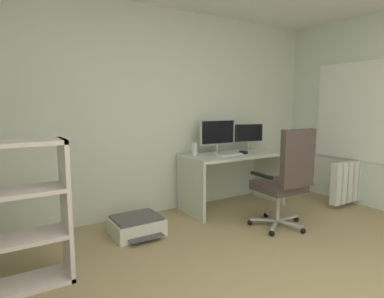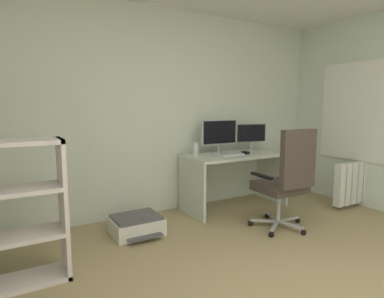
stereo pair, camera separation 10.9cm
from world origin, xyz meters
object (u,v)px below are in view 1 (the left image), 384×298
at_px(desk, 233,168).
at_px(monitor_secondary, 249,135).
at_px(printer, 137,226).
at_px(computer_mouse, 244,152).
at_px(monitor_main, 217,133).
at_px(radiator, 353,181).
at_px(office_chair, 286,177).
at_px(keyboard, 229,154).
at_px(desktop_speaker, 194,149).

relative_size(desk, monitor_secondary, 3.36).
bearing_deg(printer, computer_mouse, 3.97).
height_order(monitor_main, radiator, monitor_main).
bearing_deg(office_chair, radiator, 5.04).
bearing_deg(monitor_secondary, monitor_main, -179.98).
height_order(printer, radiator, radiator).
distance_m(monitor_main, computer_mouse, 0.42).
bearing_deg(radiator, desk, 151.31).
relative_size(monitor_secondary, keyboard, 1.19).
height_order(desk, radiator, desk).
bearing_deg(printer, keyboard, 4.60).
xyz_separation_m(monitor_main, office_chair, (0.14, -1.05, -0.40)).
distance_m(desk, keyboard, 0.25).
distance_m(desk, printer, 1.51).
height_order(keyboard, radiator, keyboard).
distance_m(office_chair, printer, 1.67).
height_order(monitor_secondary, radiator, monitor_secondary).
distance_m(desk, office_chair, 0.92).
xyz_separation_m(monitor_main, radiator, (1.60, -0.92, -0.65)).
bearing_deg(keyboard, monitor_main, 96.63).
bearing_deg(printer, monitor_secondary, 9.77).
height_order(computer_mouse, desktop_speaker, desktop_speaker).
bearing_deg(computer_mouse, keyboard, 178.43).
xyz_separation_m(keyboard, office_chair, (0.10, -0.84, -0.14)).
height_order(desk, monitor_main, monitor_main).
distance_m(monitor_main, office_chair, 1.13).
xyz_separation_m(desk, keyboard, (-0.13, -0.07, 0.21)).
height_order(monitor_main, printer, monitor_main).
bearing_deg(radiator, monitor_main, 150.10).
distance_m(keyboard, radiator, 1.77).
relative_size(office_chair, printer, 2.16).
xyz_separation_m(computer_mouse, desktop_speaker, (-0.66, 0.16, 0.07)).
height_order(office_chair, printer, office_chair).
height_order(desk, office_chair, office_chair).
distance_m(desk, computer_mouse, 0.25).
relative_size(computer_mouse, radiator, 0.12).
relative_size(desk, office_chair, 1.22).
xyz_separation_m(monitor_main, computer_mouse, (0.27, -0.21, -0.25)).
height_order(desktop_speaker, office_chair, office_chair).
relative_size(monitor_main, computer_mouse, 5.30).
bearing_deg(desktop_speaker, office_chair, -62.40).
relative_size(office_chair, radiator, 1.32).
bearing_deg(desktop_speaker, printer, -163.30).
bearing_deg(keyboard, radiator, -27.10).
relative_size(desktop_speaker, radiator, 0.20).
xyz_separation_m(computer_mouse, radiator, (1.33, -0.71, -0.40)).
bearing_deg(office_chair, computer_mouse, 80.77).
xyz_separation_m(monitor_secondary, printer, (-1.82, -0.31, -0.85)).
bearing_deg(computer_mouse, office_chair, -101.32).
bearing_deg(radiator, desktop_speaker, 156.29).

